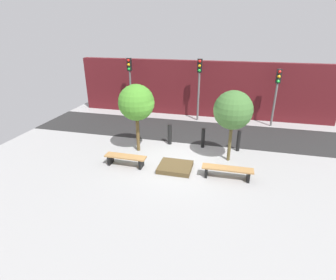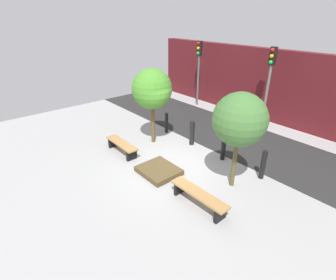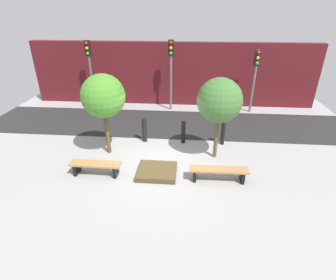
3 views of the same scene
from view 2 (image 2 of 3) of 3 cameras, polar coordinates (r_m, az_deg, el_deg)
ground_plane at (r=9.61m, az=0.99°, el=-5.80°), size 18.00×18.00×0.00m
road_strip at (r=12.17m, az=14.57°, el=0.54°), size 18.00×3.48×0.01m
building_facade at (r=14.18m, az=23.01°, el=10.49°), size 16.20×0.50×3.52m
bench_left at (r=10.52m, az=-10.02°, el=-1.18°), size 1.76×0.46×0.46m
bench_right at (r=7.72m, az=6.72°, el=-12.07°), size 1.95×0.44×0.45m
planter_bed at (r=9.22m, az=-2.02°, el=-6.67°), size 1.34×1.18×0.19m
tree_behind_left_bench at (r=10.61m, az=-3.52°, el=10.96°), size 1.62×1.62×3.14m
tree_behind_right_bench at (r=7.86m, az=15.36°, el=4.22°), size 1.61×1.61×3.09m
bollard_far_left at (r=12.14m, az=-0.33°, el=3.77°), size 0.16×0.16×0.94m
bollard_left at (r=11.01m, az=5.25°, el=1.49°), size 0.21×0.21×1.04m
bollard_center at (r=10.06m, az=11.95°, el=-1.71°), size 0.17×0.17×0.97m
bollard_right at (r=9.28m, az=19.98°, el=-5.10°), size 0.17×0.17×1.03m
traffic_light_west at (r=15.61m, az=6.72°, el=16.52°), size 0.28×0.27×3.67m
traffic_light_mid_west at (r=13.04m, az=21.28°, el=13.32°), size 0.28×0.27×3.74m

